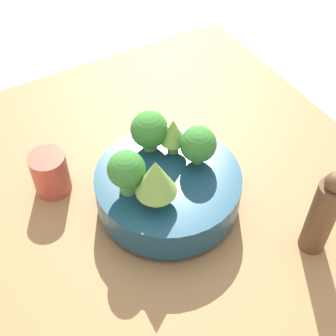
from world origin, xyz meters
TOP-DOWN VIEW (x-y plane):
  - ground_plane at (0.00, 0.00)m, footprint 6.00×6.00m
  - table at (0.00, 0.00)m, footprint 0.94×0.85m
  - bowl at (0.01, -0.01)m, footprint 0.26×0.26m
  - broccoli_floret_left at (-0.06, -0.00)m, footprint 0.07×0.07m
  - romanesco_piece_far at (-0.04, 0.03)m, footprint 0.05×0.05m
  - broccoli_floret_back at (0.01, 0.06)m, footprint 0.06×0.06m
  - romanesco_piece_near at (0.05, -0.05)m, footprint 0.07×0.07m
  - broccoli_floret_front at (0.01, -0.08)m, footprint 0.06×0.06m
  - cup at (-0.13, -0.17)m, footprint 0.07×0.07m
  - pepper_mill at (0.21, 0.16)m, footprint 0.04×0.04m

SIDE VIEW (x-z plane):
  - ground_plane at x=0.00m, z-range 0.00..0.00m
  - table at x=0.00m, z-range 0.00..0.04m
  - cup at x=-0.13m, z-range 0.04..0.12m
  - bowl at x=0.01m, z-range 0.05..0.12m
  - pepper_mill at x=0.21m, z-range 0.04..0.22m
  - broccoli_floret_back at x=0.01m, z-range 0.12..0.20m
  - broccoli_floret_left at x=-0.06m, z-range 0.12..0.20m
  - romanesco_piece_far at x=-0.04m, z-range 0.13..0.20m
  - broccoli_floret_front at x=0.01m, z-range 0.13..0.21m
  - romanesco_piece_near at x=0.05m, z-range 0.13..0.22m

